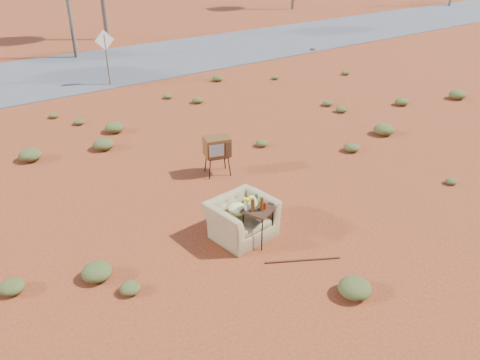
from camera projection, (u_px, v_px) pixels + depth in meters
ground at (267, 233)px, 9.60m from camera, size 140.00×140.00×0.00m
highway at (51, 75)px, 20.33m from camera, size 140.00×7.00×0.04m
armchair at (245, 212)px, 9.39m from camera, size 1.49×1.05×1.06m
tv_unit at (217, 147)px, 11.65m from camera, size 0.74×0.66×1.00m
side_table at (256, 208)px, 8.98m from camera, size 0.69×0.69×1.06m
rusty_bar at (303, 260)px, 8.78m from camera, size 1.27×0.74×0.04m
road_sign at (105, 48)px, 18.27m from camera, size 0.78×0.06×2.19m
scrub_patch at (138, 162)px, 12.26m from camera, size 17.49×8.07×0.33m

